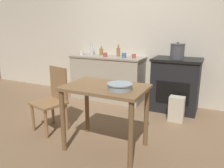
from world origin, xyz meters
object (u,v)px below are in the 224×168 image
object	(u,v)px
bottle_mid_left	(101,52)
cup_center	(81,53)
mixing_bowl_large	(120,86)
bottle_far_left	(92,49)
cup_center_right	(124,55)
cup_center_left	(134,56)
bottle_left	(118,52)
stock_pot	(177,51)
stove	(176,84)
chair	(53,98)
cup_mid_right	(105,55)
work_table	(105,98)
flour_sack	(176,109)

from	to	relation	value
bottle_mid_left	cup_center	bearing A→B (deg)	-156.63
mixing_bowl_large	cup_center	xyz separation A→B (m)	(-1.60, 1.70, 0.09)
bottle_far_left	cup_center_right	world-z (taller)	bottle_far_left
bottle_far_left	cup_center	size ratio (longest dim) A/B	3.64
cup_center_left	cup_center	distance (m)	1.13
bottle_far_left	cup_center_right	distance (m)	0.79
cup_center_left	bottle_left	bearing A→B (deg)	162.09
stock_pot	cup_center_right	world-z (taller)	stock_pot
stove	chair	size ratio (longest dim) A/B	1.03
bottle_far_left	cup_mid_right	xyz separation A→B (m)	(0.39, -0.16, -0.07)
chair	cup_mid_right	distance (m)	1.51
mixing_bowl_large	stove	bearing A→B (deg)	79.65
bottle_left	cup_center_right	world-z (taller)	bottle_left
mixing_bowl_large	bottle_mid_left	world-z (taller)	bottle_mid_left
stove	cup_center_right	world-z (taller)	cup_center_right
stove	cup_center_right	xyz separation A→B (m)	(-0.95, -0.05, 0.46)
work_table	stock_pot	bearing A→B (deg)	71.62
flour_sack	mixing_bowl_large	size ratio (longest dim) A/B	1.42
chair	cup_center_right	bearing A→B (deg)	87.60
stock_pot	cup_center_left	xyz separation A→B (m)	(-0.78, 0.07, -0.13)
work_table	chair	size ratio (longest dim) A/B	1.05
bottle_far_left	work_table	bearing A→B (deg)	-55.25
cup_center_right	cup_mid_right	xyz separation A→B (m)	(-0.38, -0.02, -0.01)
work_table	cup_center	size ratio (longest dim) A/B	11.47
mixing_bowl_large	bottle_left	world-z (taller)	bottle_left
mixing_bowl_large	bottle_left	xyz separation A→B (m)	(-0.83, 1.83, 0.14)
cup_center_right	cup_mid_right	world-z (taller)	cup_center_right
bottle_far_left	bottle_left	size ratio (longest dim) A/B	1.33
flour_sack	bottle_mid_left	bearing A→B (deg)	159.05
cup_center	cup_mid_right	size ratio (longest dim) A/B	0.97
bottle_far_left	cup_center_left	xyz separation A→B (m)	(0.95, -0.09, -0.08)
chair	cup_center_left	xyz separation A→B (m)	(0.64, 1.51, 0.44)
flour_sack	stock_pot	world-z (taller)	stock_pot
work_table	cup_mid_right	distance (m)	1.80
flour_sack	cup_center	bearing A→B (deg)	166.92
stove	stock_pot	distance (m)	0.59
stove	cup_mid_right	size ratio (longest dim) A/B	10.90
bottle_far_left	stock_pot	bearing A→B (deg)	-5.40
bottle_far_left	cup_mid_right	size ratio (longest dim) A/B	3.54
work_table	bottle_far_left	distance (m)	2.14
flour_sack	cup_mid_right	world-z (taller)	cup_mid_right
cup_center	cup_center_right	distance (m)	0.96
stock_pot	bottle_far_left	distance (m)	1.74
bottle_mid_left	cup_center_right	distance (m)	0.62
work_table	cup_center_right	bearing A→B (deg)	105.05
chair	cup_center_left	world-z (taller)	cup_center_left
stock_pot	bottle_far_left	world-z (taller)	stock_pot
work_table	bottle_far_left	world-z (taller)	bottle_far_left
cup_center_left	cup_mid_right	size ratio (longest dim) A/B	0.92
flour_sack	cup_center	world-z (taller)	cup_center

